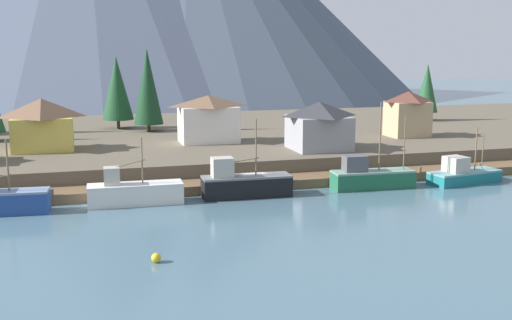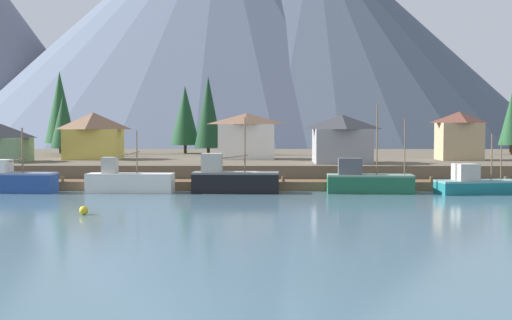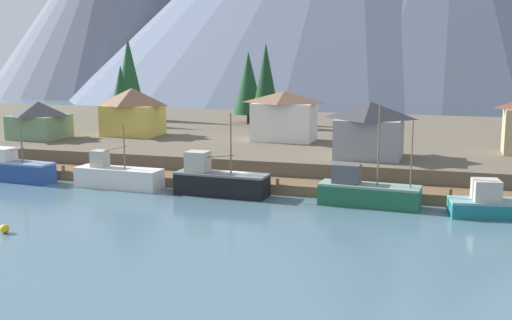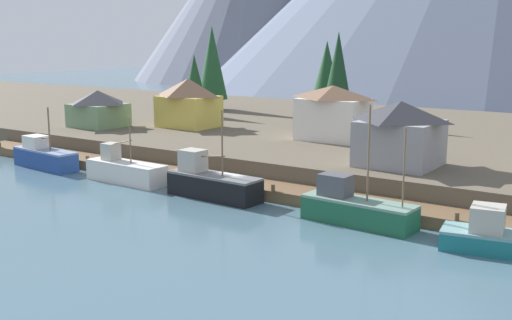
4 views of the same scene
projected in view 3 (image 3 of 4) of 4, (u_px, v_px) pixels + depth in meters
name	position (u px, v px, depth m)	size (l,w,h in m)	color
ground_plane	(288.00, 164.00, 80.46)	(400.00, 400.00, 1.00)	#476675
dock	(244.00, 183.00, 63.34)	(80.00, 4.00, 1.60)	brown
shoreline_bank	(308.00, 138.00, 91.46)	(400.00, 56.00, 2.50)	brown
fishing_boat_blue	(14.00, 169.00, 66.98)	(9.15, 3.22, 6.84)	navy
fishing_boat_white	(118.00, 176.00, 63.49)	(9.15, 2.89, 6.53)	silver
fishing_boat_black	(219.00, 181.00, 60.17)	(9.15, 3.04, 7.99)	black
fishing_boat_green	(366.00, 192.00, 55.99)	(9.06, 3.17, 9.30)	#1E5B3D
fishing_boat_teal	(499.00, 205.00, 52.18)	(8.94, 4.24, 6.23)	#196B70
house_white	(284.00, 116.00, 79.35)	(7.99, 5.44, 6.33)	silver
house_green	(39.00, 120.00, 81.54)	(6.69, 6.24, 4.85)	#6B8E66
house_yellow	(133.00, 111.00, 84.75)	(7.57, 6.06, 6.43)	gold
house_grey	(370.00, 129.00, 66.70)	(7.13, 6.99, 5.98)	gray
conifer_near_right	(121.00, 92.00, 96.00)	(3.94, 3.94, 9.29)	#4C3823
conifer_mid_left	(266.00, 82.00, 93.52)	(4.45, 4.45, 12.60)	#4C3823
conifer_mid_right	(248.00, 83.00, 99.33)	(4.93, 4.93, 11.34)	#4C3823
conifer_back_left	(129.00, 73.00, 104.28)	(4.98, 4.98, 13.69)	#4C3823
channel_buoy	(5.00, 229.00, 47.49)	(0.70, 0.70, 0.70)	gold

